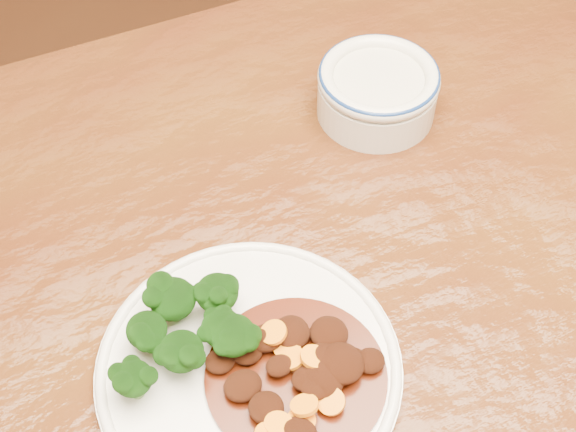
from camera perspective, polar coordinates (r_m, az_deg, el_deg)
name	(u,v)px	position (r m, az deg, el deg)	size (l,w,h in m)	color
dining_table	(409,336)	(0.79, 8.62, -8.43)	(1.54, 0.98, 0.75)	#4D2B0D
dinner_plate	(249,368)	(0.66, -2.79, -10.71)	(0.25, 0.25, 0.02)	silver
broccoli_florets	(190,327)	(0.65, -6.98, -7.84)	(0.12, 0.09, 0.04)	#62904A
mince_stew	(299,373)	(0.65, 0.80, -11.11)	(0.15, 0.15, 0.03)	#451607
dip_bowl	(378,89)	(0.84, 6.39, 8.93)	(0.13, 0.13, 0.06)	beige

